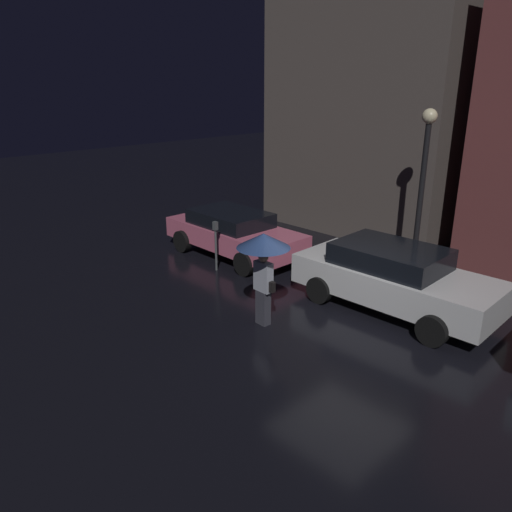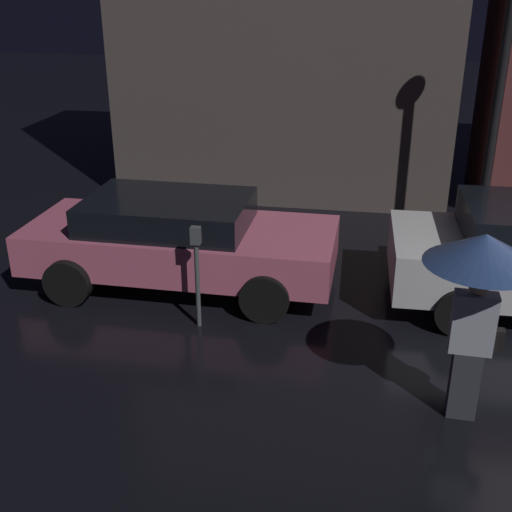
# 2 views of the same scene
# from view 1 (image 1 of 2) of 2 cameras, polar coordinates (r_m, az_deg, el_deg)

# --- Properties ---
(ground_plane) EXTENTS (60.00, 60.00, 0.00)m
(ground_plane) POSITION_cam_1_polar(r_m,az_deg,el_deg) (10.59, 10.24, -8.10)
(ground_plane) COLOR black
(building_facade_left) EXTENTS (6.46, 3.00, 7.54)m
(building_facade_left) POSITION_cam_1_polar(r_m,az_deg,el_deg) (17.15, 12.62, 15.43)
(building_facade_left) COLOR #564C47
(building_facade_left) RESTS_ON ground
(parked_car_pink) EXTENTS (4.38, 1.97, 1.30)m
(parked_car_pink) POSITION_cam_1_polar(r_m,az_deg,el_deg) (14.41, -2.58, 2.75)
(parked_car_pink) COLOR #DB6684
(parked_car_pink) RESTS_ON ground
(parked_car_white) EXTENTS (4.48, 2.02, 1.44)m
(parked_car_white) POSITION_cam_1_polar(r_m,az_deg,el_deg) (11.38, 15.48, -2.32)
(parked_car_white) COLOR silver
(parked_car_white) RESTS_ON ground
(pedestrian_with_umbrella) EXTENTS (1.09, 1.09, 1.98)m
(pedestrian_with_umbrella) POSITION_cam_1_polar(r_m,az_deg,el_deg) (9.98, 0.86, 0.55)
(pedestrian_with_umbrella) COLOR #383842
(pedestrian_with_umbrella) RESTS_ON ground
(parking_meter) EXTENTS (0.12, 0.10, 1.35)m
(parking_meter) POSITION_cam_1_polar(r_m,az_deg,el_deg) (13.23, -4.63, 1.76)
(parking_meter) COLOR #4C5154
(parking_meter) RESTS_ON ground
(street_lamp_near) EXTENTS (0.36, 0.36, 4.22)m
(street_lamp_near) POSITION_cam_1_polar(r_m,az_deg,el_deg) (13.02, 18.60, 9.20)
(street_lamp_near) COLOR black
(street_lamp_near) RESTS_ON ground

